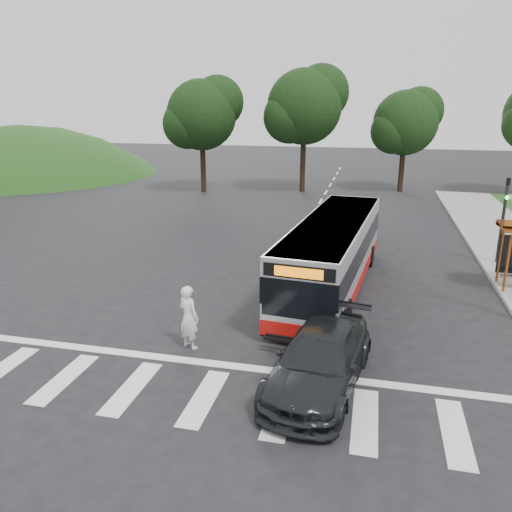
% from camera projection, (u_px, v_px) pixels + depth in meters
% --- Properties ---
extents(ground, '(140.00, 140.00, 0.00)m').
position_uv_depth(ground, '(251.00, 318.00, 17.29)').
color(ground, black).
rests_on(ground, ground).
extents(curb_east, '(0.30, 40.00, 0.15)m').
position_uv_depth(curb_east, '(484.00, 265.00, 22.73)').
color(curb_east, '#9E9991').
rests_on(curb_east, ground).
extents(hillside_nw, '(44.00, 44.00, 10.00)m').
position_uv_depth(hillside_nw, '(23.00, 174.00, 52.22)').
color(hillside_nw, '#193E13').
rests_on(hillside_nw, ground).
extents(crosswalk_ladder, '(18.00, 2.60, 0.01)m').
position_uv_depth(crosswalk_ladder, '(204.00, 398.00, 12.64)').
color(crosswalk_ladder, silver).
rests_on(crosswalk_ladder, ground).
extents(traffic_signal_ne_short, '(0.18, 0.37, 4.00)m').
position_uv_depth(traffic_signal_ne_short, '(504.00, 212.00, 22.34)').
color(traffic_signal_ne_short, black).
rests_on(traffic_signal_ne_short, ground).
extents(tree_north_a, '(6.60, 6.15, 10.17)m').
position_uv_depth(tree_north_a, '(305.00, 105.00, 39.91)').
color(tree_north_a, black).
rests_on(tree_north_a, ground).
extents(tree_north_b, '(5.72, 5.33, 8.43)m').
position_uv_depth(tree_north_b, '(406.00, 122.00, 40.38)').
color(tree_north_b, black).
rests_on(tree_north_b, ground).
extents(tree_north_c, '(6.16, 5.74, 9.30)m').
position_uv_depth(tree_north_c, '(203.00, 114.00, 39.99)').
color(tree_north_c, black).
rests_on(tree_north_c, ground).
extents(transit_bus, '(3.44, 11.07, 2.81)m').
position_uv_depth(transit_bus, '(332.00, 255.00, 19.64)').
color(transit_bus, '#B2B5B7').
rests_on(transit_bus, ground).
extents(pedestrian, '(0.87, 0.75, 2.00)m').
position_uv_depth(pedestrian, '(189.00, 317.00, 14.96)').
color(pedestrian, white).
rests_on(pedestrian, ground).
extents(dark_sedan, '(2.85, 5.41, 1.49)m').
position_uv_depth(dark_sedan, '(320.00, 360.00, 13.01)').
color(dark_sedan, black).
rests_on(dark_sedan, ground).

